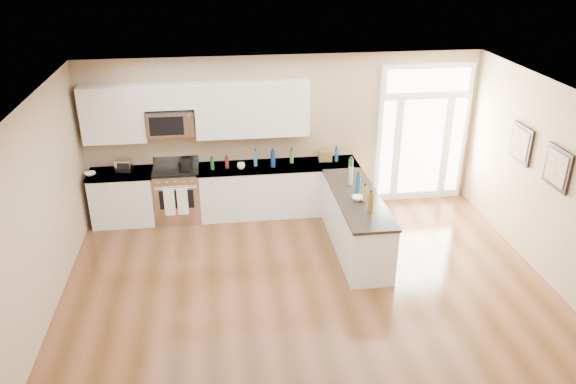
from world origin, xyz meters
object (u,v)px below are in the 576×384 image
Objects in this scene: toaster_oven at (124,166)px; kitchen_range at (178,194)px; stockpot at (185,165)px; peninsula_cabinet at (356,225)px.

kitchen_range is at bearing 6.85° from toaster_oven.
kitchen_range is at bearing 155.92° from stockpot.
peninsula_cabinet is 3.21m from kitchen_range.
toaster_oven is at bearing 158.41° from peninsula_cabinet.
peninsula_cabinet is 9.64× the size of stockpot.
peninsula_cabinet is at bearing -13.21° from toaster_oven.
peninsula_cabinet is at bearing -27.03° from stockpot.
toaster_oven is at bearing 178.47° from kitchen_range.
toaster_oven is (-1.04, 0.10, 0.01)m from stockpot.
kitchen_range is 4.49× the size of stockpot.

